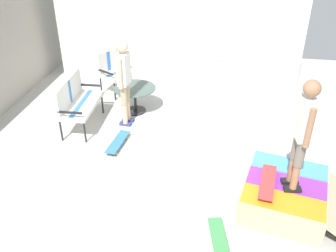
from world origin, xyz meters
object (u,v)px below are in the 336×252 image
(skateboard_by_bench, at_px, (118,142))
(skate_ramp, at_px, (286,195))
(patio_chair_near_house, at_px, (112,68))
(skateboard_spare, at_px, (219,240))
(patio_bench, at_px, (75,99))
(patio_table, at_px, (135,95))
(person_watching, at_px, (124,77))
(skateboard_on_ramp, at_px, (268,182))
(person_skater, at_px, (303,129))

(skateboard_by_bench, bearing_deg, skate_ramp, -111.06)
(patio_chair_near_house, distance_m, skateboard_by_bench, 2.43)
(skateboard_spare, bearing_deg, patio_chair_near_house, 33.01)
(patio_bench, xyz_separation_m, skateboard_spare, (-2.64, -3.03, -0.53))
(patio_chair_near_house, relative_size, skateboard_by_bench, 1.25)
(patio_chair_near_house, bearing_deg, skateboard_spare, -146.99)
(skateboard_by_bench, xyz_separation_m, skateboard_spare, (-2.05, -2.01, 0.00))
(patio_table, xyz_separation_m, person_watching, (-0.53, 0.05, 0.64))
(skateboard_on_ramp, bearing_deg, person_skater, -79.19)
(skate_ramp, xyz_separation_m, patio_table, (2.52, 2.95, 0.18))
(patio_chair_near_house, xyz_separation_m, person_skater, (-3.46, -3.74, 0.80))
(patio_table, xyz_separation_m, person_skater, (-2.61, -2.96, 1.01))
(patio_bench, xyz_separation_m, skateboard_by_bench, (-0.60, -1.01, -0.53))
(skateboard_spare, bearing_deg, skate_ramp, -45.43)
(patio_chair_near_house, bearing_deg, person_skater, -132.83)
(person_skater, height_order, skateboard_by_bench, person_skater)
(patio_bench, height_order, person_watching, person_watching)
(skateboard_spare, distance_m, skateboard_on_ramp, 1.08)
(patio_bench, height_order, patio_table, patio_bench)
(skate_ramp, xyz_separation_m, person_skater, (-0.08, -0.02, 1.19))
(patio_table, bearing_deg, skateboard_spare, -149.59)
(skate_ramp, relative_size, person_watching, 1.11)
(skate_ramp, xyz_separation_m, patio_bench, (1.73, 3.95, 0.39))
(person_watching, relative_size, person_skater, 1.07)
(skateboard_on_ramp, bearing_deg, person_watching, 51.37)
(skate_ramp, distance_m, patio_table, 3.88)
(patio_bench, xyz_separation_m, patio_table, (0.79, -1.01, -0.21))
(person_skater, bearing_deg, patio_chair_near_house, 47.17)
(patio_table, bearing_deg, person_watching, 174.09)
(patio_table, height_order, skateboard_by_bench, patio_table)
(skate_ramp, bearing_deg, patio_bench, 66.39)
(skateboard_by_bench, bearing_deg, skateboard_on_ramp, -116.06)
(skate_ramp, bearing_deg, skateboard_on_ramp, 115.07)
(patio_bench, bearing_deg, skateboard_by_bench, -120.47)
(patio_chair_near_house, xyz_separation_m, skateboard_spare, (-4.29, -2.79, -0.53))
(patio_table, distance_m, skateboard_on_ramp, 3.75)
(patio_bench, height_order, person_skater, person_skater)
(patio_table, distance_m, skateboard_by_bench, 1.42)
(person_skater, distance_m, skateboard_by_bench, 3.47)
(person_skater, bearing_deg, patio_bench, 65.46)
(patio_table, height_order, skateboard_spare, patio_table)
(patio_table, bearing_deg, skateboard_by_bench, -179.83)
(patio_bench, height_order, patio_chair_near_house, same)
(person_watching, bearing_deg, skate_ramp, -123.60)
(person_watching, distance_m, skateboard_by_bench, 1.29)
(patio_chair_near_house, height_order, person_skater, person_skater)
(patio_table, height_order, person_watching, person_watching)
(patio_bench, relative_size, skateboard_spare, 1.54)
(skateboard_by_bench, distance_m, skateboard_on_ramp, 2.96)
(patio_bench, bearing_deg, patio_table, -51.83)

